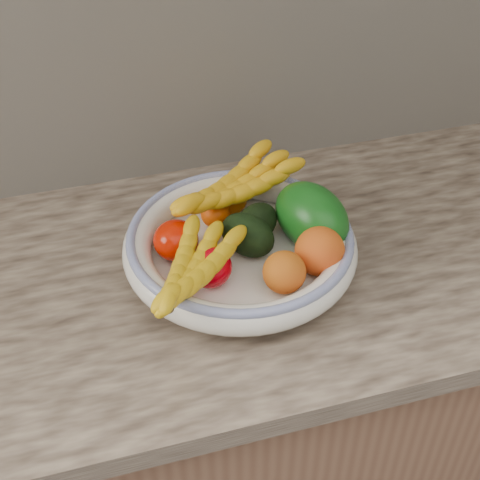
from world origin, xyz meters
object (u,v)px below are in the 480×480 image
Objects in this scene: banana_bunch_front at (192,273)px; banana_bunch_back at (234,191)px; green_mango at (311,217)px; fruit_bowl at (240,245)px.

banana_bunch_back is at bearing 2.49° from banana_bunch_front.
fruit_bowl is at bearing 164.41° from green_mango.
banana_bunch_front is at bearing -149.66° from banana_bunch_back.
green_mango is 0.54× the size of banana_bunch_back.
fruit_bowl is 0.13m from green_mango.
green_mango is (0.13, 0.01, 0.03)m from fruit_bowl.
fruit_bowl is 1.38× the size of banana_bunch_back.
green_mango reaches higher than banana_bunch_back.
banana_bunch_front is at bearing -140.52° from fruit_bowl.
banana_bunch_front is (-0.23, -0.09, 0.01)m from green_mango.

